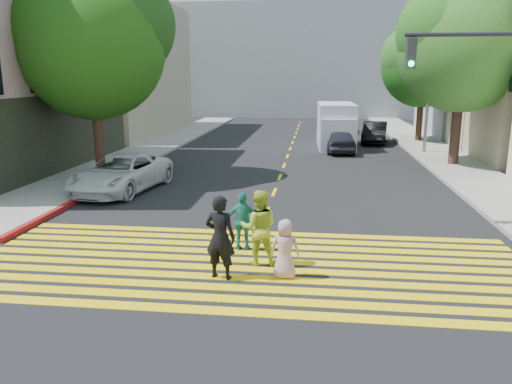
% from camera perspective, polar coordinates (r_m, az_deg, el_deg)
% --- Properties ---
extents(ground, '(120.00, 120.00, 0.00)m').
position_cam_1_polar(ground, '(10.97, -1.89, -10.72)').
color(ground, black).
extents(sidewalk_left, '(3.00, 40.00, 0.15)m').
position_cam_1_polar(sidewalk_left, '(33.74, -10.61, 5.49)').
color(sidewalk_left, gray).
rests_on(sidewalk_left, ground).
extents(sidewalk_right, '(3.00, 60.00, 0.15)m').
position_cam_1_polar(sidewalk_right, '(26.23, 22.11, 2.60)').
color(sidewalk_right, gray).
rests_on(sidewalk_right, ground).
extents(curb_red, '(0.20, 8.00, 0.16)m').
position_cam_1_polar(curb_red, '(18.53, -20.52, -1.30)').
color(curb_red, maroon).
rests_on(curb_red, ground).
extents(crosswalk, '(13.40, 5.30, 0.01)m').
position_cam_1_polar(crosswalk, '(12.13, -0.98, -8.28)').
color(crosswalk, yellow).
rests_on(crosswalk, ground).
extents(lane_line, '(0.12, 34.40, 0.01)m').
position_cam_1_polar(lane_line, '(32.75, 4.07, 5.33)').
color(lane_line, yellow).
rests_on(lane_line, ground).
extents(building_left_tan, '(12.00, 16.00, 10.00)m').
position_cam_1_polar(building_left_tan, '(41.78, -18.52, 13.26)').
color(building_left_tan, tan).
rests_on(building_left_tan, ground).
extents(building_right_grey, '(10.00, 10.00, 10.00)m').
position_cam_1_polar(building_right_grey, '(42.12, 26.12, 12.61)').
color(building_right_grey, gray).
rests_on(building_right_grey, ground).
extents(backdrop_block, '(30.00, 8.00, 12.00)m').
position_cam_1_polar(backdrop_block, '(57.95, 5.47, 14.63)').
color(backdrop_block, gray).
rests_on(backdrop_block, ground).
extents(tree_left, '(7.79, 7.67, 8.85)m').
position_cam_1_polar(tree_left, '(22.91, -18.05, 16.35)').
color(tree_left, '#321C12').
rests_on(tree_left, ground).
extents(tree_right_near, '(7.25, 6.89, 9.06)m').
position_cam_1_polar(tree_right_near, '(26.69, 22.82, 15.80)').
color(tree_right_near, '#3B221C').
rests_on(tree_right_near, ground).
extents(tree_right_far, '(6.69, 6.46, 8.02)m').
position_cam_1_polar(tree_right_far, '(35.74, 18.73, 14.05)').
color(tree_right_far, black).
rests_on(tree_right_far, ground).
extents(pedestrian_man, '(0.77, 0.59, 1.91)m').
position_cam_1_polar(pedestrian_man, '(11.08, -4.11, -5.19)').
color(pedestrian_man, black).
rests_on(pedestrian_man, ground).
extents(pedestrian_woman, '(0.96, 0.79, 1.83)m').
position_cam_1_polar(pedestrian_woman, '(11.88, 0.35, -4.09)').
color(pedestrian_woman, '#AFC633').
rests_on(pedestrian_woman, ground).
extents(pedestrian_child, '(0.69, 0.47, 1.36)m').
position_cam_1_polar(pedestrian_child, '(11.18, 3.32, -6.51)').
color(pedestrian_child, '#BF8C9A').
rests_on(pedestrian_child, ground).
extents(pedestrian_extra, '(0.93, 0.43, 1.54)m').
position_cam_1_polar(pedestrian_extra, '(12.89, -1.49, -3.38)').
color(pedestrian_extra, teal).
rests_on(pedestrian_extra, ground).
extents(white_sedan, '(3.07, 5.42, 1.43)m').
position_cam_1_polar(white_sedan, '(20.23, -15.11, 2.08)').
color(white_sedan, silver).
rests_on(white_sedan, ground).
extents(dark_car_near, '(1.94, 4.16, 1.38)m').
position_cam_1_polar(dark_car_near, '(30.04, 9.50, 5.80)').
color(dark_car_near, '#22212C').
rests_on(dark_car_near, ground).
extents(silver_car, '(1.97, 4.38, 1.25)m').
position_cam_1_polar(silver_car, '(41.54, 9.98, 7.68)').
color(silver_car, '#949494').
rests_on(silver_car, ground).
extents(dark_car_parked, '(2.17, 4.54, 1.44)m').
position_cam_1_polar(dark_car_parked, '(34.61, 13.43, 6.62)').
color(dark_car_parked, black).
rests_on(dark_car_parked, ground).
extents(white_van, '(2.35, 5.87, 2.74)m').
position_cam_1_polar(white_van, '(32.10, 9.13, 7.37)').
color(white_van, silver).
rests_on(white_van, ground).
extents(traffic_signal, '(4.04, 0.41, 5.93)m').
position_cam_1_polar(traffic_signal, '(15.70, 26.66, 9.59)').
color(traffic_signal, black).
rests_on(traffic_signal, ground).
extents(street_lamp, '(2.20, 0.25, 9.76)m').
position_cam_1_polar(street_lamp, '(30.34, 19.01, 14.66)').
color(street_lamp, gray).
rests_on(street_lamp, ground).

